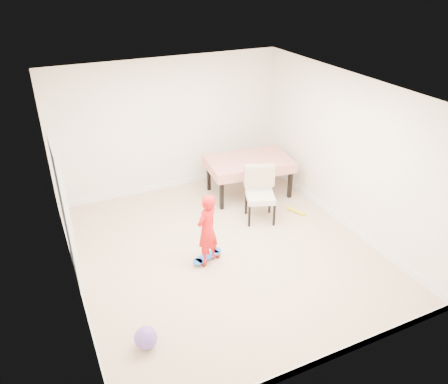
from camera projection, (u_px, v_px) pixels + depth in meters
name	position (u px, v px, depth m)	size (l,w,h in m)	color
ground	(224.00, 251.00, 7.01)	(5.00, 5.00, 0.00)	tan
ceiling	(224.00, 92.00, 5.79)	(4.50, 5.00, 0.04)	white
wall_back	(169.00, 126.00, 8.37)	(4.50, 0.04, 2.60)	silver
wall_front	(327.00, 277.00, 4.42)	(4.50, 0.04, 2.60)	silver
wall_left	(65.00, 211.00, 5.56)	(0.04, 5.00, 2.60)	silver
wall_right	(345.00, 153.00, 7.23)	(0.04, 5.00, 2.60)	silver
door	(67.00, 218.00, 5.94)	(0.10, 0.94, 2.11)	white
baseboard_back	(172.00, 183.00, 8.97)	(4.50, 0.02, 0.12)	white
baseboard_front	(316.00, 363.00, 5.00)	(4.50, 0.02, 0.12)	white
baseboard_left	(80.00, 287.00, 6.15)	(0.02, 5.00, 0.12)	white
baseboard_right	(337.00, 217.00, 7.82)	(0.02, 5.00, 0.12)	white
dining_table	(249.00, 176.00, 8.55)	(1.59, 1.00, 0.74)	red
dining_chair	(260.00, 195.00, 7.62)	(0.53, 0.61, 0.98)	white
skateboard	(207.00, 258.00, 6.77)	(0.56, 0.20, 0.08)	blue
child	(207.00, 231.00, 6.47)	(0.42, 0.27, 1.14)	red
balloon	(146.00, 338.00, 5.22)	(0.28, 0.28, 0.28)	#7351C4
foam_toy	(296.00, 211.00, 8.05)	(0.06, 0.06, 0.40)	yellow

